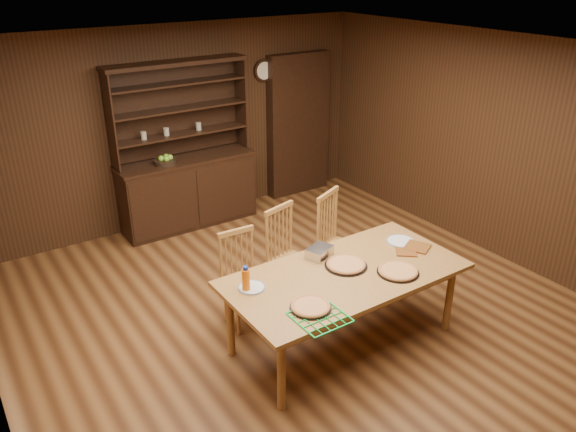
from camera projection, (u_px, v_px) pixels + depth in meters
floor at (307, 321)px, 5.65m from camera, size 6.00×6.00×0.00m
room_shell at (310, 174)px, 4.98m from camera, size 6.00×6.00×6.00m
china_hutch at (187, 183)px, 7.47m from camera, size 1.84×0.52×2.17m
doorway at (298, 125)px, 8.35m from camera, size 1.00×0.18×2.10m
wall_clock at (264, 70)px, 7.76m from camera, size 0.30×0.05×0.30m
dining_table at (345, 279)px, 5.07m from camera, size 2.19×1.10×0.75m
chair_left at (241, 275)px, 5.47m from camera, size 0.41×0.39×0.97m
chair_center at (286, 252)px, 5.81m from camera, size 0.52×0.50×1.04m
chair_right at (335, 238)px, 6.04m from camera, size 0.58×0.57×1.09m
pizza_left at (311, 307)px, 4.52m from camera, size 0.34×0.34×0.04m
pizza_right at (398, 271)px, 5.03m from camera, size 0.38×0.38×0.04m
pizza_center at (346, 265)px, 5.14m from camera, size 0.39×0.39×0.04m
cooling_rack at (320, 317)px, 4.41m from camera, size 0.41×0.41×0.02m
plate_left at (252, 288)px, 4.80m from camera, size 0.23×0.23×0.02m
plate_right at (400, 241)px, 5.58m from camera, size 0.28×0.28×0.02m
foil_dish at (319, 252)px, 5.29m from camera, size 0.29×0.25×0.10m
juice_bottle at (246, 280)px, 4.72m from camera, size 0.07×0.07×0.24m
pot_holder_a at (417, 247)px, 5.47m from camera, size 0.30×0.30×0.02m
pot_holder_b at (406, 252)px, 5.39m from camera, size 0.27×0.27×0.01m
fruit_bowl at (165, 161)px, 7.10m from camera, size 0.29×0.29×0.12m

